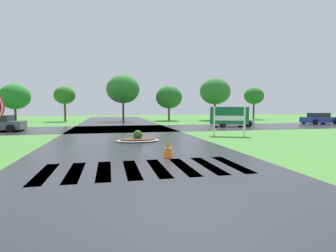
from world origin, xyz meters
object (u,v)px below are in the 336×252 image
object	(u,v)px
median_island	(138,139)
drainage_pipe_stack	(5,126)
car_white_sedan	(231,121)
car_dark_suv	(319,119)
estate_billboard	(229,117)
traffic_cone	(168,149)

from	to	relation	value
median_island	drainage_pipe_stack	world-z (taller)	drainage_pipe_stack
median_island	car_white_sedan	distance (m)	14.60
median_island	car_dark_suv	xyz separation A→B (m)	(23.21, 11.61, 0.47)
estate_billboard	drainage_pipe_stack	xyz separation A→B (m)	(-17.24, 8.15, -1.00)
drainage_pipe_stack	traffic_cone	world-z (taller)	drainage_pipe_stack
car_dark_suv	traffic_cone	bearing A→B (deg)	-145.73
drainage_pipe_stack	car_dark_suv	bearing A→B (deg)	3.06
traffic_cone	car_dark_suv	bearing A→B (deg)	36.87
estate_billboard	car_dark_suv	bearing A→B (deg)	-124.19
median_island	drainage_pipe_stack	size ratio (longest dim) A/B	0.77
car_dark_suv	drainage_pipe_stack	world-z (taller)	car_dark_suv
estate_billboard	median_island	xyz separation A→B (m)	(-6.69, -1.66, -1.21)
estate_billboard	traffic_cone	size ratio (longest dim) A/B	3.57
estate_billboard	median_island	size ratio (longest dim) A/B	0.96
car_white_sedan	car_dark_suv	bearing A→B (deg)	8.94
estate_billboard	car_dark_suv	xyz separation A→B (m)	(16.51, 9.95, -0.74)
estate_billboard	median_island	bearing A→B (deg)	38.69
traffic_cone	median_island	bearing A→B (deg)	97.48
traffic_cone	car_white_sedan	bearing A→B (deg)	56.14
estate_billboard	median_island	distance (m)	7.00
drainage_pipe_stack	traffic_cone	size ratio (longest dim) A/B	4.80
car_dark_suv	traffic_cone	world-z (taller)	car_dark_suv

